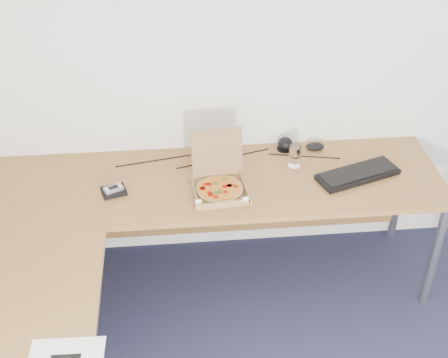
{
  "coord_description": "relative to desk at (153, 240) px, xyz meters",
  "views": [
    {
      "loc": [
        -0.7,
        -1.32,
        2.64
      ],
      "look_at": [
        -0.45,
        1.28,
        0.82
      ],
      "focal_mm": 49.49,
      "sensor_mm": 36.0,
      "label": 1
    }
  ],
  "objects": [
    {
      "name": "drinking_glass",
      "position": [
        0.79,
        0.53,
        0.09
      ],
      "size": [
        0.07,
        0.07,
        0.13
      ],
      "primitive_type": "cylinder",
      "color": "silver",
      "rests_on": "desk"
    },
    {
      "name": "cable_bundle",
      "position": [
        0.4,
        0.63,
        0.03
      ],
      "size": [
        0.61,
        0.13,
        0.01
      ],
      "primitive_type": null,
      "rotation": [
        0.0,
        0.0,
        0.14
      ],
      "color": "black",
      "rests_on": "desk"
    },
    {
      "name": "desk",
      "position": [
        0.0,
        0.0,
        0.0
      ],
      "size": [
        2.5,
        2.2,
        0.73
      ],
      "color": "#9B6834",
      "rests_on": "ground"
    },
    {
      "name": "room_shell",
      "position": [
        0.82,
        -0.97,
        0.55
      ],
      "size": [
        3.5,
        3.5,
        2.5
      ],
      "primitive_type": null,
      "color": "white",
      "rests_on": "ground"
    },
    {
      "name": "dome_speaker",
      "position": [
        0.77,
        0.71,
        0.07
      ],
      "size": [
        0.1,
        0.1,
        0.08
      ],
      "primitive_type": "ellipsoid",
      "color": "black",
      "rests_on": "desk"
    },
    {
      "name": "phone",
      "position": [
        -0.2,
        0.36,
        0.06
      ],
      "size": [
        0.11,
        0.09,
        0.02
      ],
      "primitive_type": "cube",
      "rotation": [
        0.0,
        0.0,
        0.44
      ],
      "color": "#B2B5BA",
      "rests_on": "wallet"
    },
    {
      "name": "wallet",
      "position": [
        -0.2,
        0.36,
        0.04
      ],
      "size": [
        0.15,
        0.13,
        0.02
      ],
      "primitive_type": "cube",
      "rotation": [
        0.0,
        0.0,
        0.27
      ],
      "color": "black",
      "rests_on": "desk"
    },
    {
      "name": "mouse",
      "position": [
        0.94,
        0.69,
        0.05
      ],
      "size": [
        0.11,
        0.08,
        0.04
      ],
      "primitive_type": "ellipsoid",
      "rotation": [
        0.0,
        0.0,
        0.09
      ],
      "color": "black",
      "rests_on": "desk"
    },
    {
      "name": "keyboard",
      "position": [
        1.11,
        0.39,
        0.04
      ],
      "size": [
        0.48,
        0.3,
        0.03
      ],
      "primitive_type": "cube",
      "rotation": [
        0.0,
        0.0,
        0.33
      ],
      "color": "black",
      "rests_on": "desk"
    },
    {
      "name": "pizza_box",
      "position": [
        0.35,
        0.33,
        0.06
      ],
      "size": [
        0.27,
        0.32,
        0.28
      ],
      "rotation": [
        0.0,
        0.0,
        0.1
      ],
      "color": "#A37748",
      "rests_on": "desk"
    }
  ]
}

